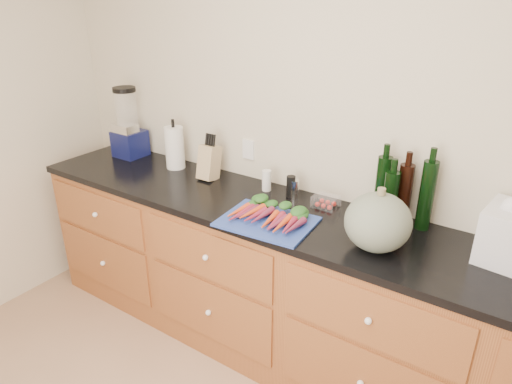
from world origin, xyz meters
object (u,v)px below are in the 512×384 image
Objects in this scene: squash at (378,222)px; paper_towel at (175,148)px; tomato_box at (326,202)px; cutting_board at (267,222)px; carrots at (271,214)px; blender_appliance at (128,127)px; knife_block at (209,162)px.

squash is 1.48m from paper_towel.
tomato_box is (1.08, 0.01, -0.11)m from paper_towel.
paper_towel is at bearing -179.47° from tomato_box.
carrots is at bearing 90.00° from cutting_board.
cutting_board is at bearing -90.00° from carrots.
squash is 0.62× the size of blender_appliance.
carrots is 0.97m from paper_towel.
squash is at bearing -9.94° from paper_towel.
paper_towel is (-0.92, 0.28, 0.10)m from carrots.
squash is 2.23× the size of tomato_box.
blender_appliance reaches higher than squash.
knife_block is (-0.62, 0.30, 0.10)m from cutting_board.
carrots is at bearing -17.16° from paper_towel.
carrots is (0.00, 0.04, 0.03)m from cutting_board.
blender_appliance is 1.52m from tomato_box.
paper_towel is at bearing 160.82° from cutting_board.
carrots is at bearing -118.92° from tomato_box.
carrots reaches higher than cutting_board.
paper_towel is at bearing 170.06° from squash.
blender_appliance is at bearing 166.74° from cutting_board.
carrots is 1.79× the size of knife_block.
tomato_box is (0.16, 0.33, 0.02)m from cutting_board.
squash is (0.54, 0.03, 0.10)m from carrots.
tomato_box is (-0.38, 0.27, -0.10)m from squash.
knife_block is at bearing -3.78° from paper_towel.
paper_towel is (-1.46, 0.26, 0.00)m from squash.
carrots is 0.55m from squash.
tomato_box is (0.16, 0.29, -0.00)m from carrots.
squash is at bearing -11.52° from knife_block.
paper_towel is at bearing 162.84° from carrots.
paper_towel reaches higher than carrots.
squash is 1.08× the size of paper_towel.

